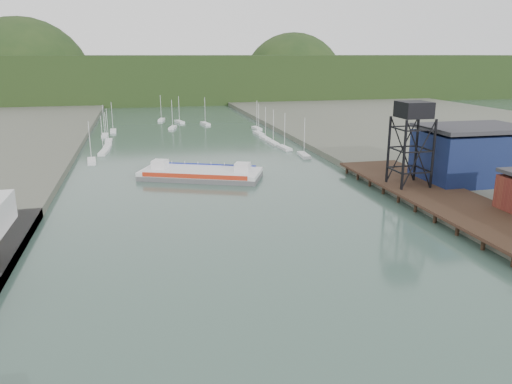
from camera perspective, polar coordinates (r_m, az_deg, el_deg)
name	(u,v)px	position (r m, az deg, el deg)	size (l,w,h in m)	color
east_pier	(457,204)	(91.97, 21.99, -1.29)	(14.00, 70.00, 2.45)	black
lift_tower	(413,115)	(98.96, 17.55, 8.39)	(6.50, 6.50, 16.00)	black
blue_shed	(472,154)	(110.12, 23.42, 3.96)	(20.50, 14.50, 11.30)	#0D183B
marina_sailboats	(187,136)	(167.84, -7.87, 6.32)	(57.71, 92.65, 0.90)	silver
distant_hills	(155,81)	(328.55, -11.49, 12.34)	(500.00, 120.00, 80.00)	#1C3115
chain_ferry	(201,173)	(111.47, -6.32, 2.13)	(28.24, 19.84, 3.78)	#555558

